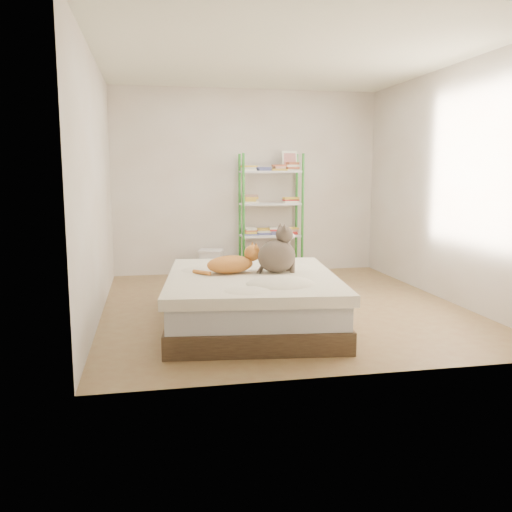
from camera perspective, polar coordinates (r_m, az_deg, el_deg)
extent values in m
cube|color=olive|center=(5.95, 2.70, -5.23)|extent=(3.80, 4.20, 0.01)
cube|color=white|center=(5.89, 2.90, 20.15)|extent=(3.80, 4.20, 0.01)
cube|color=white|center=(7.83, -0.93, 7.76)|extent=(3.80, 0.01, 2.60)
cube|color=white|center=(3.77, 10.54, 6.54)|extent=(3.80, 0.01, 2.60)
cube|color=white|center=(5.63, -16.49, 7.01)|extent=(0.01, 4.20, 2.60)
cube|color=white|center=(6.50, 19.42, 7.06)|extent=(0.01, 4.20, 2.60)
cube|color=brown|center=(5.16, -0.45, -6.30)|extent=(1.73, 2.06, 0.19)
cube|color=silver|center=(5.11, -0.45, -4.14)|extent=(1.68, 2.00, 0.21)
cube|color=#FFF2C2|center=(5.08, -0.45, -2.47)|extent=(1.76, 2.10, 0.09)
cylinder|color=green|center=(7.45, -1.32, 4.25)|extent=(0.04, 0.04, 1.70)
cylinder|color=green|center=(7.77, -1.72, 4.43)|extent=(0.04, 0.04, 1.70)
cylinder|color=green|center=(7.64, 4.92, 4.33)|extent=(0.04, 0.04, 1.70)
cylinder|color=green|center=(7.95, 4.28, 4.51)|extent=(0.04, 0.04, 1.70)
cube|color=silver|center=(7.78, 1.55, -1.13)|extent=(0.86, 0.34, 0.02)
cube|color=silver|center=(7.72, 1.56, 2.17)|extent=(0.86, 0.34, 0.02)
cube|color=silver|center=(7.68, 1.58, 5.50)|extent=(0.86, 0.34, 0.02)
cube|color=silver|center=(7.67, 1.59, 8.86)|extent=(0.86, 0.34, 0.02)
cube|color=red|center=(7.71, -0.62, -0.78)|extent=(0.20, 0.16, 0.09)
cube|color=red|center=(7.84, 3.69, -0.64)|extent=(0.20, 0.16, 0.09)
cube|color=red|center=(7.65, -0.63, 2.54)|extent=(0.20, 0.16, 0.09)
cube|color=red|center=(7.69, 0.84, 2.57)|extent=(0.20, 0.16, 0.09)
cube|color=red|center=(7.74, 2.29, 2.60)|extent=(0.20, 0.16, 0.09)
cube|color=red|center=(7.78, 3.72, 2.63)|extent=(0.20, 0.16, 0.09)
cube|color=red|center=(7.62, -0.63, 5.91)|extent=(0.20, 0.16, 0.09)
cube|color=red|center=(7.75, 3.76, 5.94)|extent=(0.20, 0.16, 0.09)
cube|color=red|center=(7.61, -0.64, 9.30)|extent=(0.20, 0.16, 0.09)
cube|color=red|center=(7.65, 0.85, 9.29)|extent=(0.20, 0.16, 0.09)
cube|color=red|center=(7.69, 2.33, 9.29)|extent=(0.20, 0.16, 0.09)
cube|color=red|center=(7.74, 3.79, 9.27)|extent=(0.20, 0.16, 0.09)
cube|color=white|center=(7.78, 3.56, 9.97)|extent=(0.22, 0.08, 0.28)
cube|color=red|center=(7.77, 3.59, 9.97)|extent=(0.17, 0.05, 0.21)
cube|color=#A37D4E|center=(6.98, 1.42, -1.70)|extent=(0.57, 0.50, 0.34)
cube|color=#61379A|center=(6.81, 2.22, -2.02)|extent=(0.28, 0.09, 0.07)
cube|color=#A37D4E|center=(6.78, 1.77, -0.57)|extent=(0.51, 0.27, 0.11)
cube|color=silver|center=(7.60, -4.75, -0.84)|extent=(0.35, 0.32, 0.34)
cube|color=silver|center=(7.57, -4.77, 0.55)|extent=(0.39, 0.36, 0.03)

